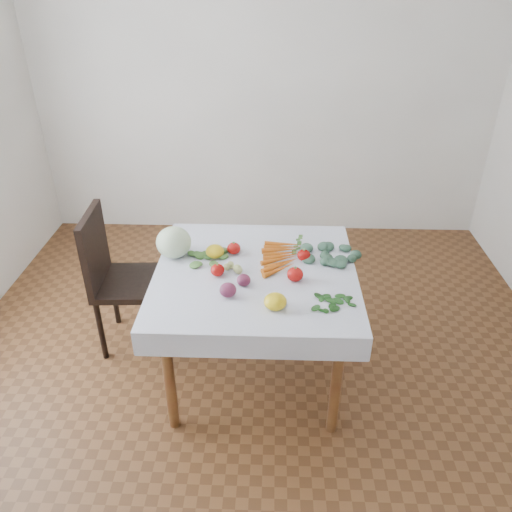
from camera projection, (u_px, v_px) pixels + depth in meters
The scene contains 19 objects.
ground at pixel (256, 371), 3.18m from camera, with size 4.00×4.00×0.00m, color brown.
back_wall at pixel (264, 84), 4.21m from camera, with size 4.00×0.04×2.70m, color white.
table at pixel (255, 286), 2.84m from camera, with size 1.00×1.00×0.75m.
tablecloth at pixel (255, 271), 2.79m from camera, with size 1.12×1.12×0.01m, color white.
chair at pixel (115, 272), 3.17m from camera, with size 0.45×0.45×0.96m.
cabbage at pixel (174, 242), 2.89m from camera, with size 0.20×0.20×0.18m, color beige.
tomato_a at pixel (218, 270), 2.73m from camera, with size 0.08×0.08×0.07m, color #A90D0B.
tomato_b at pixel (295, 274), 2.69m from camera, with size 0.09×0.09×0.08m, color #A90D0B.
tomato_c at pixel (234, 248), 2.94m from camera, with size 0.08×0.08×0.07m, color #A90D0B.
tomato_d at pixel (304, 255), 2.87m from camera, with size 0.08×0.08×0.07m, color #A90D0B.
heirloom_back at pixel (215, 251), 2.90m from camera, with size 0.11×0.11×0.08m, color gold.
heirloom_front at pixel (275, 302), 2.47m from camera, with size 0.11×0.11×0.08m, color gold.
onion_a at pixel (244, 280), 2.65m from camera, with size 0.08×0.08×0.06m, color #51173A.
onion_b at pixel (228, 290), 2.56m from camera, with size 0.09×0.09×0.07m, color #51173A.
tomatillo_cluster at pixel (230, 268), 2.77m from camera, with size 0.10×0.12×0.04m.
carrot_bunch at pixel (281, 256), 2.90m from camera, with size 0.23×0.39×0.03m.
kale_bunch at pixel (332, 254), 2.91m from camera, with size 0.30×0.27×0.04m.
basil_bunch at pixel (330, 301), 2.54m from camera, with size 0.24×0.19×0.01m.
dill_bunch at pixel (208, 257), 2.90m from camera, with size 0.24×0.19×0.02m.
Camera 1 is at (0.09, -2.36, 2.25)m, focal length 35.00 mm.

